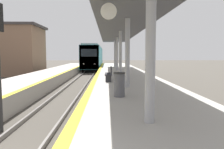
% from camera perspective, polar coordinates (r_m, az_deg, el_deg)
% --- Properties ---
extents(train, '(2.74, 21.59, 4.20)m').
position_cam_1_polar(train, '(40.87, -4.78, 4.54)').
color(train, black).
rests_on(train, ground).
extents(station_canopy, '(3.29, 29.89, 3.71)m').
position_cam_1_polar(station_canopy, '(17.33, 2.22, 11.28)').
color(station_canopy, '#99999E').
rests_on(station_canopy, platform_right).
extents(trash_bin, '(0.47, 0.47, 0.98)m').
position_cam_1_polar(trash_bin, '(8.69, 1.91, -2.61)').
color(trash_bin, '#4C4C51').
rests_on(trash_bin, platform_right).
extents(bench, '(0.44, 1.58, 0.92)m').
position_cam_1_polar(bench, '(13.93, -0.71, 0.31)').
color(bench, '#28282D').
rests_on(bench, platform_right).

